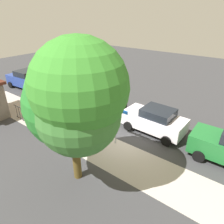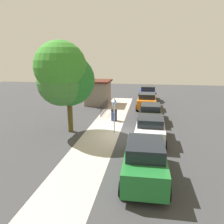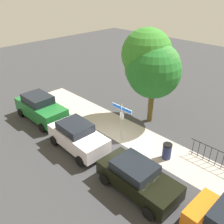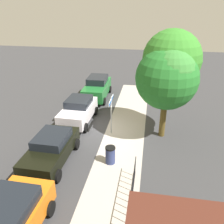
{
  "view_description": "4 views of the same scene",
  "coord_description": "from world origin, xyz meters",
  "px_view_note": "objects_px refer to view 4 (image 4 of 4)",
  "views": [
    {
      "loc": [
        -5.93,
        8.44,
        7.19
      ],
      "look_at": [
        0.4,
        0.19,
        1.91
      ],
      "focal_mm": 32.01,
      "sensor_mm": 36.0,
      "label": 1
    },
    {
      "loc": [
        -15.41,
        -1.88,
        5.52
      ],
      "look_at": [
        -0.92,
        0.43,
        1.82
      ],
      "focal_mm": 35.61,
      "sensor_mm": 36.0,
      "label": 2
    },
    {
      "loc": [
        9.05,
        -9.45,
        9.32
      ],
      "look_at": [
        -0.76,
        0.29,
        1.8
      ],
      "focal_mm": 39.33,
      "sensor_mm": 36.0,
      "label": 3
    },
    {
      "loc": [
        13.48,
        2.73,
        7.96
      ],
      "look_at": [
        -0.63,
        0.35,
        1.22
      ],
      "focal_mm": 37.93,
      "sensor_mm": 36.0,
      "label": 4
    }
  ],
  "objects_px": {
    "trash_bin": "(110,155)",
    "street_sign": "(111,107)",
    "shade_tree": "(170,71)",
    "car_black": "(51,148)",
    "car_orange": "(6,224)",
    "car_green": "(97,88)",
    "car_white": "(78,110)"
  },
  "relations": [
    {
      "from": "shade_tree",
      "to": "car_orange",
      "type": "relative_size",
      "value": 1.55
    },
    {
      "from": "street_sign",
      "to": "car_white",
      "type": "distance_m",
      "value": 3.03
    },
    {
      "from": "street_sign",
      "to": "car_green",
      "type": "relative_size",
      "value": 0.58
    },
    {
      "from": "shade_tree",
      "to": "car_black",
      "type": "distance_m",
      "value": 8.07
    },
    {
      "from": "car_white",
      "to": "car_black",
      "type": "relative_size",
      "value": 0.96
    },
    {
      "from": "shade_tree",
      "to": "car_white",
      "type": "height_order",
      "value": "shade_tree"
    },
    {
      "from": "street_sign",
      "to": "car_green",
      "type": "distance_m",
      "value": 6.52
    },
    {
      "from": "street_sign",
      "to": "shade_tree",
      "type": "bearing_deg",
      "value": 98.95
    },
    {
      "from": "car_white",
      "to": "car_black",
      "type": "distance_m",
      "value": 4.8
    },
    {
      "from": "trash_bin",
      "to": "car_black",
      "type": "bearing_deg",
      "value": -83.16
    },
    {
      "from": "car_green",
      "to": "car_black",
      "type": "relative_size",
      "value": 1.06
    },
    {
      "from": "car_green",
      "to": "trash_bin",
      "type": "bearing_deg",
      "value": 16.26
    },
    {
      "from": "car_white",
      "to": "car_orange",
      "type": "xyz_separation_m",
      "value": [
        9.6,
        0.28,
        -0.01
      ]
    },
    {
      "from": "shade_tree",
      "to": "trash_bin",
      "type": "bearing_deg",
      "value": -38.18
    },
    {
      "from": "car_green",
      "to": "trash_bin",
      "type": "xyz_separation_m",
      "value": [
        9.22,
        2.81,
        -0.46
      ]
    },
    {
      "from": "car_white",
      "to": "shade_tree",
      "type": "bearing_deg",
      "value": 84.91
    },
    {
      "from": "car_white",
      "to": "trash_bin",
      "type": "distance_m",
      "value": 5.41
    },
    {
      "from": "shade_tree",
      "to": "car_orange",
      "type": "bearing_deg",
      "value": -32.81
    },
    {
      "from": "street_sign",
      "to": "car_white",
      "type": "height_order",
      "value": "street_sign"
    },
    {
      "from": "trash_bin",
      "to": "street_sign",
      "type": "bearing_deg",
      "value": -171.12
    },
    {
      "from": "car_green",
      "to": "car_orange",
      "type": "bearing_deg",
      "value": -0.68
    },
    {
      "from": "car_black",
      "to": "trash_bin",
      "type": "distance_m",
      "value": 3.18
    },
    {
      "from": "car_black",
      "to": "trash_bin",
      "type": "height_order",
      "value": "car_black"
    },
    {
      "from": "shade_tree",
      "to": "car_orange",
      "type": "distance_m",
      "value": 11.11
    },
    {
      "from": "car_black",
      "to": "car_orange",
      "type": "distance_m",
      "value": 4.81
    },
    {
      "from": "shade_tree",
      "to": "trash_bin",
      "type": "xyz_separation_m",
      "value": [
        3.73,
        -2.94,
        -3.69
      ]
    },
    {
      "from": "car_orange",
      "to": "car_white",
      "type": "bearing_deg",
      "value": -177.23
    },
    {
      "from": "shade_tree",
      "to": "car_green",
      "type": "height_order",
      "value": "shade_tree"
    },
    {
      "from": "car_black",
      "to": "car_green",
      "type": "bearing_deg",
      "value": 179.24
    },
    {
      "from": "car_orange",
      "to": "trash_bin",
      "type": "relative_size",
      "value": 4.34
    },
    {
      "from": "street_sign",
      "to": "trash_bin",
      "type": "height_order",
      "value": "street_sign"
    },
    {
      "from": "street_sign",
      "to": "trash_bin",
      "type": "bearing_deg",
      "value": 8.88
    }
  ]
}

